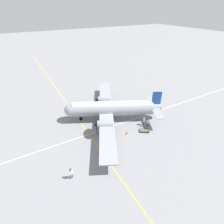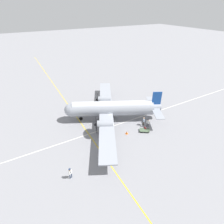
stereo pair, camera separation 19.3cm
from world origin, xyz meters
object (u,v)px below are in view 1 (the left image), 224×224
at_px(crew_foreground, 71,173).
at_px(ramp_agent, 148,122).
at_px(airliner_main, 110,108).
at_px(suitcase_near_door, 145,129).
at_px(baggage_cart, 145,130).
at_px(traffic_cone, 127,133).
at_px(passenger_boarding, 144,120).

xyz_separation_m(crew_foreground, ramp_agent, (-4.04, 16.47, 0.03)).
height_order(airliner_main, suitcase_near_door, airliner_main).
bearing_deg(suitcase_near_door, airliner_main, -147.50).
distance_m(baggage_cart, traffic_cone, 3.41).
height_order(crew_foreground, ramp_agent, ramp_agent).
xyz_separation_m(passenger_boarding, traffic_cone, (0.71, -4.29, -0.81)).
bearing_deg(airliner_main, traffic_cone, 120.68).
height_order(suitcase_near_door, traffic_cone, suitcase_near_door).
distance_m(ramp_agent, suitcase_near_door, 1.41).
xyz_separation_m(airliner_main, passenger_boarding, (4.95, 4.71, -1.49)).
xyz_separation_m(airliner_main, crew_foreground, (9.89, -11.41, -1.48)).
bearing_deg(suitcase_near_door, baggage_cart, -48.85).
height_order(passenger_boarding, baggage_cart, passenger_boarding).
xyz_separation_m(airliner_main, traffic_cone, (5.65, 0.42, -2.30)).
bearing_deg(baggage_cart, suitcase_near_door, -104.15).
bearing_deg(traffic_cone, passenger_boarding, 99.36).
distance_m(crew_foreground, passenger_boarding, 16.86).
relative_size(ramp_agent, traffic_cone, 3.10).
bearing_deg(baggage_cart, airliner_main, -26.38).
xyz_separation_m(airliner_main, suitcase_near_door, (6.34, 4.04, -2.29)).
relative_size(suitcase_near_door, baggage_cart, 0.28).
bearing_deg(passenger_boarding, baggage_cart, 164.30).
distance_m(airliner_main, crew_foreground, 15.17).
distance_m(crew_foreground, traffic_cone, 12.59).
relative_size(airliner_main, passenger_boarding, 14.78).
bearing_deg(ramp_agent, baggage_cart, 87.46).
bearing_deg(airliner_main, baggage_cart, 145.33).
distance_m(crew_foreground, ramp_agent, 16.95).
bearing_deg(suitcase_near_door, traffic_cone, -100.73).
height_order(crew_foreground, traffic_cone, crew_foreground).
bearing_deg(suitcase_near_door, ramp_agent, 115.70).
bearing_deg(crew_foreground, passenger_boarding, -175.78).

